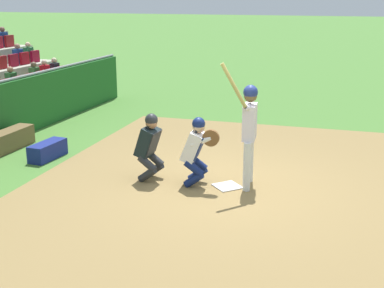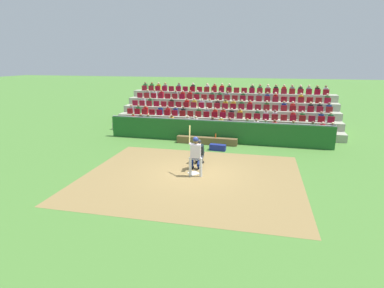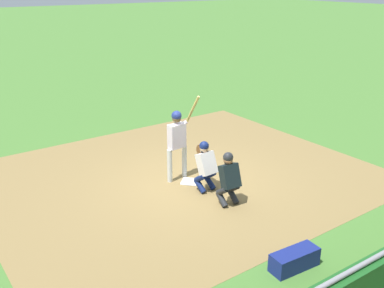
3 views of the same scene
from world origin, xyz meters
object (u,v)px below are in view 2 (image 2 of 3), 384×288
equipment_duffel_bag (218,147)px  home_plate_umpire (199,150)px  home_plate_marker (194,173)px  dugout_bench (207,141)px  catcher_crouching (195,155)px  water_bottle_on_bench (216,136)px  batter_at_plate (195,152)px

equipment_duffel_bag → home_plate_umpire: bearing=81.9°
home_plate_marker → equipment_duffel_bag: size_ratio=0.47×
home_plate_umpire → dugout_bench: size_ratio=0.34×
home_plate_marker → catcher_crouching: bearing=-83.5°
water_bottle_on_bench → equipment_duffel_bag: 1.28m
batter_at_plate → dugout_bench: bearing=-83.9°
catcher_crouching → dugout_bench: 4.77m
catcher_crouching → equipment_duffel_bag: bearing=-98.6°
batter_at_plate → catcher_crouching: batter_at_plate is taller
catcher_crouching → dugout_bench: (0.37, -4.73, -0.50)m
home_plate_umpire → equipment_duffel_bag: (-0.53, -2.59, -0.53)m
home_plate_umpire → water_bottle_on_bench: home_plate_umpire is taller
catcher_crouching → home_plate_umpire: (0.00, -0.91, -0.01)m
water_bottle_on_bench → dugout_bench: bearing=-5.5°
home_plate_marker → equipment_duffel_bag: equipment_duffel_bag is taller
water_bottle_on_bench → equipment_duffel_bag: bearing=106.0°
water_bottle_on_bench → equipment_duffel_bag: (-0.33, 1.16, -0.40)m
batter_at_plate → dugout_bench: (0.60, -5.64, -0.96)m
catcher_crouching → dugout_bench: bearing=-85.5°
home_plate_umpire → equipment_duffel_bag: 2.70m
dugout_bench → home_plate_marker: bearing=94.7°
batter_at_plate → catcher_crouching: bearing=-76.1°
dugout_bench → water_bottle_on_bench: bearing=174.5°
home_plate_umpire → home_plate_marker: bearing=92.6°
batter_at_plate → equipment_duffel_bag: 4.54m
dugout_bench → water_bottle_on_bench: (-0.57, 0.05, 0.36)m
catcher_crouching → home_plate_umpire: size_ratio=0.99×
water_bottle_on_bench → catcher_crouching: bearing=87.6°
home_plate_marker → dugout_bench: (0.44, -5.30, 0.20)m
dugout_bench → equipment_duffel_bag: (-0.90, 1.22, -0.04)m
equipment_duffel_bag → catcher_crouching: bearing=84.9°
batter_at_plate → water_bottle_on_bench: 5.61m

